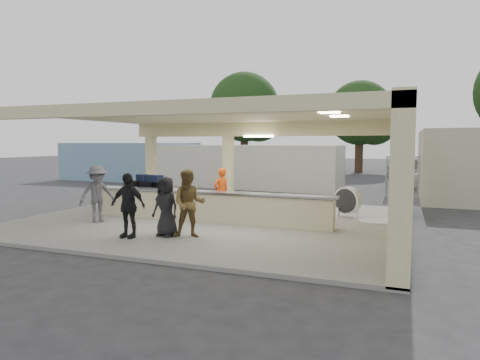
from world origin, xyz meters
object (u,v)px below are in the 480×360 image
at_px(passenger_d, 166,206).
at_px(container_white, 242,166).
at_px(container_blue, 128,162).
at_px(car_dark, 431,173).
at_px(baggage_counter, 208,206).
at_px(baggage_handler, 221,192).
at_px(passenger_a, 189,204).
at_px(passenger_b, 128,205).
at_px(drum_fan, 348,201).
at_px(luggage_cart, 147,192).
at_px(car_white_a, 446,178).
at_px(passenger_c, 98,194).

relative_size(passenger_d, container_white, 0.14).
bearing_deg(container_blue, car_dark, 11.86).
xyz_separation_m(passenger_d, car_dark, (7.43, 18.40, -0.11)).
distance_m(baggage_counter, passenger_d, 2.37).
xyz_separation_m(baggage_handler, passenger_a, (0.50, -3.26, 0.07)).
relative_size(passenger_b, car_dark, 0.36).
bearing_deg(container_blue, passenger_d, -50.38).
distance_m(drum_fan, container_white, 10.98).
height_order(luggage_cart, car_white_a, luggage_cart).
xyz_separation_m(drum_fan, passenger_b, (-5.03, -5.37, 0.31)).
distance_m(baggage_counter, container_blue, 17.12).
bearing_deg(car_white_a, passenger_a, 135.31).
bearing_deg(car_white_a, passenger_c, 123.92).
xyz_separation_m(passenger_c, container_blue, (-8.72, 13.62, 0.30)).
height_order(baggage_counter, passenger_c, passenger_c).
xyz_separation_m(car_dark, container_blue, (-19.23, -3.81, 0.50)).
height_order(drum_fan, car_white_a, car_white_a).
bearing_deg(car_dark, luggage_cart, 168.70).
relative_size(luggage_cart, container_blue, 0.27).
distance_m(baggage_counter, car_white_a, 16.18).
height_order(baggage_counter, car_white_a, car_white_a).
xyz_separation_m(baggage_handler, car_white_a, (7.96, 13.07, -0.29)).
distance_m(passenger_d, car_dark, 19.84).
bearing_deg(container_white, baggage_counter, -69.81).
bearing_deg(car_dark, baggage_handler, 177.23).
height_order(passenger_a, container_white, container_white).
distance_m(passenger_a, passenger_c, 3.84).
xyz_separation_m(passenger_b, container_blue, (-10.96, 15.12, 0.34)).
xyz_separation_m(passenger_a, car_white_a, (7.45, 16.33, -0.36)).
xyz_separation_m(passenger_a, container_white, (-3.53, 13.13, 0.24)).
distance_m(baggage_handler, car_dark, 16.71).
xyz_separation_m(baggage_counter, container_blue, (-11.93, 12.25, 0.71)).
height_order(container_white, container_blue, container_blue).
relative_size(drum_fan, container_white, 0.09).
distance_m(baggage_counter, container_white, 11.31).
bearing_deg(passenger_c, car_white_a, -2.39).
bearing_deg(container_blue, baggage_handler, -42.58).
height_order(baggage_counter, passenger_a, passenger_a).
xyz_separation_m(baggage_counter, baggage_handler, (0.02, 1.01, 0.35)).
height_order(baggage_handler, container_blue, container_blue).
bearing_deg(baggage_handler, luggage_cart, -61.05).
bearing_deg(drum_fan, car_white_a, 94.31).
bearing_deg(passenger_c, drum_fan, -28.43).
relative_size(passenger_a, container_blue, 0.18).
xyz_separation_m(baggage_handler, passenger_c, (-3.23, -2.37, 0.07)).
relative_size(luggage_cart, passenger_b, 1.54).
xyz_separation_m(drum_fan, passenger_a, (-3.53, -4.76, 0.36)).
xyz_separation_m(container_white, container_blue, (-8.92, 1.37, 0.06)).
height_order(baggage_counter, drum_fan, drum_fan).
xyz_separation_m(drum_fan, container_white, (-7.07, 8.38, 0.59)).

